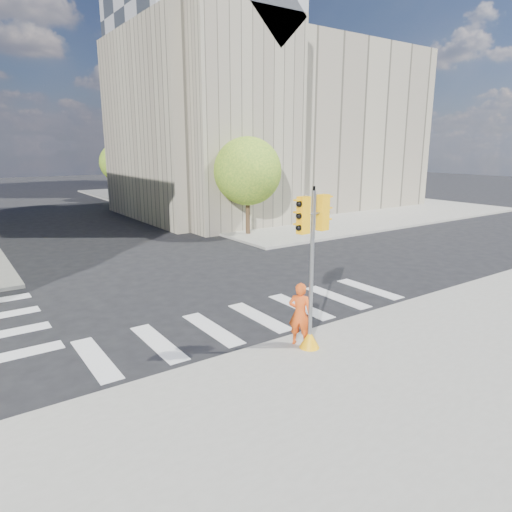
% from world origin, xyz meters
% --- Properties ---
extents(ground, '(160.00, 160.00, 0.00)m').
position_xyz_m(ground, '(0.00, 0.00, 0.00)').
color(ground, black).
rests_on(ground, ground).
extents(sidewalk_far_right, '(28.00, 40.00, 0.15)m').
position_xyz_m(sidewalk_far_right, '(20.00, 26.00, 0.07)').
color(sidewalk_far_right, gray).
rests_on(sidewalk_far_right, ground).
extents(civic_building, '(26.00, 16.00, 19.39)m').
position_xyz_m(civic_building, '(15.59, 19.12, 7.26)').
color(civic_building, gray).
rests_on(civic_building, ground).
extents(office_tower, '(20.00, 18.00, 30.00)m').
position_xyz_m(office_tower, '(22.00, 42.00, 15.00)').
color(office_tower, '#9EA0A3').
rests_on(office_tower, ground).
extents(tree_re_near, '(4.20, 4.20, 6.16)m').
position_xyz_m(tree_re_near, '(7.50, 10.00, 4.05)').
color(tree_re_near, '#382616').
rests_on(tree_re_near, ground).
extents(tree_re_mid, '(4.60, 4.60, 6.66)m').
position_xyz_m(tree_re_mid, '(7.50, 22.00, 4.35)').
color(tree_re_mid, '#382616').
rests_on(tree_re_mid, ground).
extents(tree_re_far, '(4.00, 4.00, 5.88)m').
position_xyz_m(tree_re_far, '(7.50, 34.00, 3.87)').
color(tree_re_far, '#382616').
rests_on(tree_re_far, ground).
extents(lamp_near, '(0.35, 0.18, 8.11)m').
position_xyz_m(lamp_near, '(8.00, 14.00, 4.58)').
color(lamp_near, black).
rests_on(lamp_near, sidewalk_far_right).
extents(lamp_far, '(0.35, 0.18, 8.11)m').
position_xyz_m(lamp_far, '(8.00, 28.00, 4.58)').
color(lamp_far, black).
rests_on(lamp_far, sidewalk_far_right).
extents(traffic_signal, '(1.08, 0.56, 4.44)m').
position_xyz_m(traffic_signal, '(-0.49, -4.99, 2.03)').
color(traffic_signal, '#FFAE0D').
rests_on(traffic_signal, sidewalk_near).
extents(photographer, '(0.73, 0.79, 1.80)m').
position_xyz_m(photographer, '(-0.58, -4.66, 1.05)').
color(photographer, '#E74F15').
rests_on(photographer, sidewalk_near).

